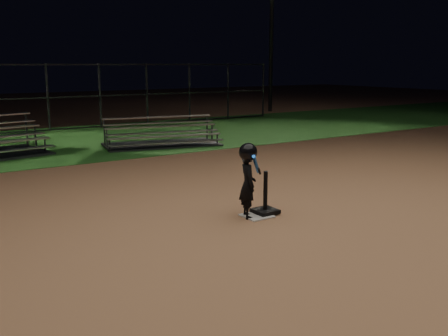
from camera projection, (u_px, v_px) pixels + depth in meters
ground at (257, 217)px, 8.46m from camera, size 80.00×80.00×0.00m
grass_strip at (74, 141)px, 16.68m from camera, size 60.00×8.00×0.01m
home_plate at (257, 216)px, 8.46m from camera, size 0.45×0.45×0.02m
batting_tee at (265, 205)px, 8.57m from camera, size 0.38×0.38×0.71m
child_batter at (248, 178)px, 8.29m from camera, size 0.48×0.59×1.24m
bleacher_right at (162, 140)px, 15.77m from camera, size 3.73×2.36×0.85m
backstop_fence at (48, 98)px, 18.89m from camera, size 20.08×0.08×2.50m
light_pole_right at (272, 15)px, 26.15m from camera, size 0.90×0.53×8.30m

